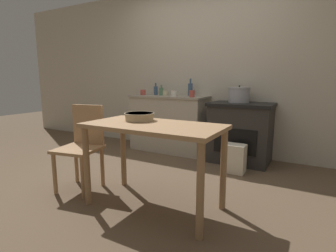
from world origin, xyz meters
The scene contains 16 objects.
ground_plane centered at (0.00, 0.00, 0.00)m, with size 14.00×14.00×0.00m, color brown.
wall_back centered at (0.00, 1.58, 1.27)m, with size 8.00×0.07×2.55m.
counter_cabinet centered at (-0.47, 1.30, 0.44)m, with size 1.21×0.53×0.87m.
stove centered at (0.67, 1.27, 0.41)m, with size 0.82×0.60×0.81m.
work_table centered at (0.34, -0.42, 0.63)m, with size 1.19×0.61×0.75m.
chair centered at (-0.52, -0.43, 0.46)m, with size 0.47×0.47×0.86m.
flour_sack centered at (0.73, 0.80, 0.18)m, with size 0.26×0.18×0.35m, color beige.
stock_pot centered at (0.61, 1.33, 0.92)m, with size 0.29×0.29×0.23m.
mixing_bowl_large centered at (0.13, -0.32, 0.79)m, with size 0.28×0.28×0.07m.
bottle_far_left centered at (-0.63, 1.34, 0.94)m, with size 0.06×0.06×0.16m.
bottle_left centered at (-0.78, 1.40, 0.95)m, with size 0.07×0.07×0.19m.
bottle_mid_left centered at (-0.16, 1.43, 0.97)m, with size 0.07×0.07×0.26m.
cup_center_left centered at (-0.93, 1.26, 0.92)m, with size 0.08×0.08×0.09m, color #B74C42.
cup_center centered at (-0.02, 1.16, 0.92)m, with size 0.08×0.08×0.10m, color #B74C42.
cup_center_right centered at (-0.47, 1.18, 0.91)m, with size 0.08×0.08×0.08m, color beige.
cup_mid_right centered at (-0.32, 1.19, 0.92)m, with size 0.09×0.09×0.08m, color silver.
Camera 1 is at (1.54, -2.27, 1.12)m, focal length 28.00 mm.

